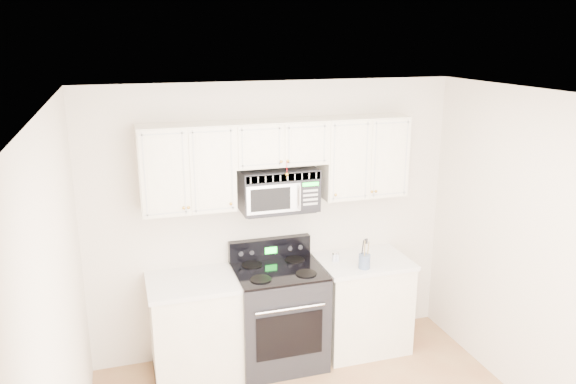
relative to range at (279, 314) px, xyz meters
name	(u,v)px	position (x,y,z in m)	size (l,w,h in m)	color
room	(346,299)	(0.06, -1.42, 0.82)	(3.51, 3.51, 2.61)	#A08355
base_cabinet_left	(199,330)	(-0.74, 0.02, -0.06)	(0.86, 0.65, 0.92)	white
base_cabinet_right	(362,306)	(0.86, 0.02, -0.06)	(0.86, 0.65, 0.92)	white
range	(279,314)	(0.00, 0.00, 0.00)	(0.79, 0.72, 1.13)	black
upper_cabinets	(279,158)	(0.06, 0.17, 1.45)	(2.44, 0.37, 0.75)	white
microwave	(279,190)	(0.05, 0.15, 1.16)	(0.70, 0.40, 0.38)	black
utensil_crock	(364,261)	(0.77, -0.17, 0.51)	(0.11, 0.11, 0.29)	slate
shaker_salt	(337,257)	(0.60, 0.05, 0.48)	(0.04, 0.04, 0.09)	#B5B8C9
shaker_pepper	(334,257)	(0.56, 0.05, 0.48)	(0.04, 0.04, 0.09)	#B5B8C9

